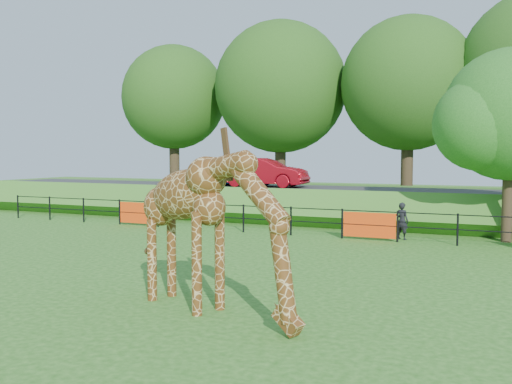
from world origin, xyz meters
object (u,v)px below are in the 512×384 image
visitor (402,221)px  car_blue (238,173)px  giraffe (213,232)px  car_red (264,173)px

visitor → car_blue: bearing=-11.1°
giraffe → visitor: (1.70, 11.18, -0.93)m
giraffe → visitor: 11.35m
car_blue → car_red: size_ratio=0.87×
giraffe → car_red: 17.67m
giraffe → car_blue: giraffe is taller
car_red → car_blue: bearing=77.7°
visitor → car_red: bearing=-14.5°
car_blue → visitor: 11.06m
giraffe → car_red: size_ratio=1.03×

